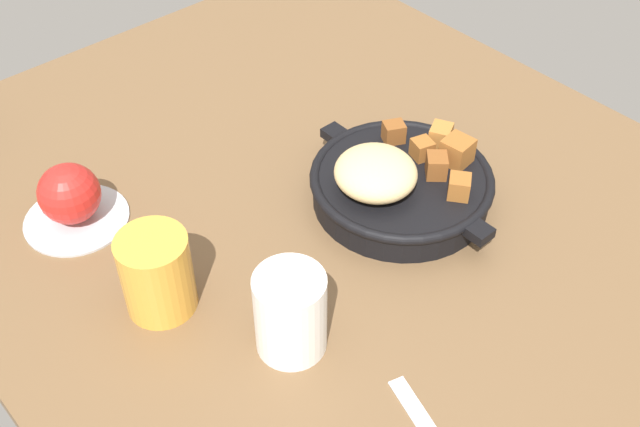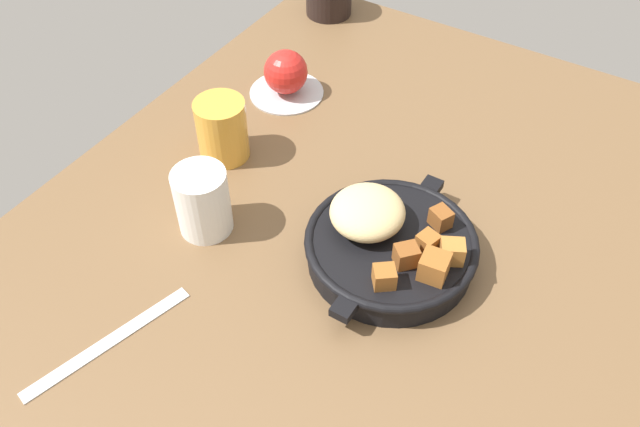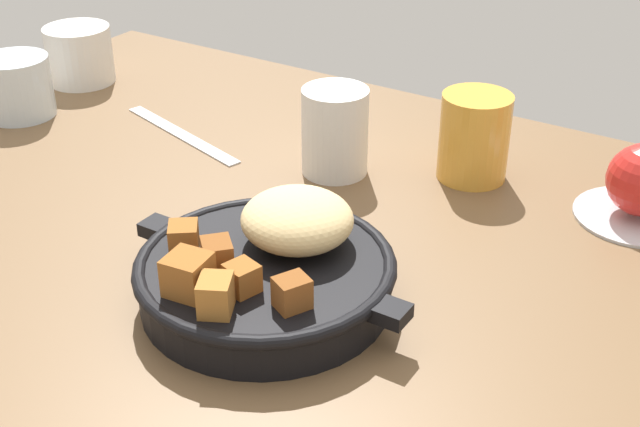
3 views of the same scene
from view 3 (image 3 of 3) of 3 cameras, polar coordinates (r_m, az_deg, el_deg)
name	(u,v)px [view 3 (image 3 of 3)]	position (r cm, az deg, el deg)	size (l,w,h in cm)	color
ground_plane	(287,267)	(76.06, -2.25, -3.64)	(113.71, 81.14, 2.40)	brown
cast_iron_skillet	(268,268)	(68.58, -3.48, -3.67)	(25.41, 21.15, 8.13)	black
saucer_plate	(636,215)	(86.53, 20.46, -0.07)	(11.84, 11.84, 0.60)	#B7BABF
butter_knife	(181,134)	(99.27, -9.29, 5.31)	(20.68, 1.60, 0.36)	silver
juice_glass_amber	(474,137)	(88.20, 10.31, 5.08)	(7.18, 7.18, 9.02)	gold
ceramic_mug_white	(80,55)	(116.88, -15.83, 10.21)	(8.52, 8.52, 7.35)	silver
white_creamer_pitcher	(335,131)	(87.84, 1.01, 5.53)	(6.89, 6.89, 9.17)	white
water_glass_short	(17,87)	(108.30, -19.65, 8.02)	(8.24, 8.24, 7.20)	silver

